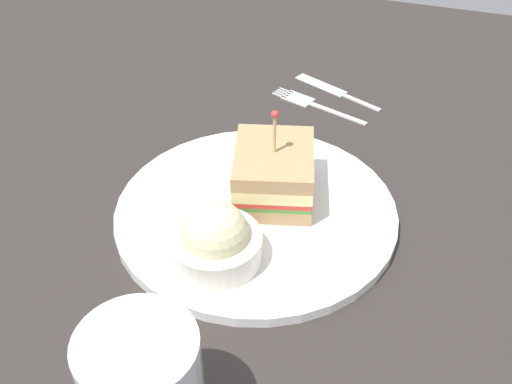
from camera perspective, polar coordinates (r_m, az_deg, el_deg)
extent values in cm
cube|color=#2D2826|center=(60.29, 0.00, -2.96)|extent=(109.95, 109.95, 2.00)
cylinder|color=white|center=(59.28, 0.00, -1.88)|extent=(26.18, 26.18, 1.02)
cube|color=tan|center=(60.12, 1.56, 0.31)|extent=(9.16, 10.28, 1.43)
cube|color=#478438|center=(59.54, 1.58, 1.00)|extent=(9.16, 10.28, 0.40)
cube|color=red|center=(59.27, 1.59, 1.34)|extent=(9.16, 10.28, 0.50)
cube|color=#EFE093|center=(58.74, 1.60, 2.01)|extent=(9.16, 10.28, 1.24)
cube|color=tan|center=(57.94, 1.62, 3.06)|extent=(9.16, 10.28, 1.43)
cylinder|color=tan|center=(56.59, 1.67, 4.98)|extent=(0.30, 0.30, 4.69)
sphere|color=red|center=(55.30, 1.71, 6.99)|extent=(0.70, 0.70, 0.70)
cylinder|color=silver|center=(53.45, -3.63, -4.98)|extent=(7.83, 7.83, 2.53)
sphere|color=beige|center=(52.38, -3.70, -3.76)|extent=(5.64, 5.64, 5.64)
cube|color=silver|center=(74.52, 7.36, 7.05)|extent=(7.30, 2.94, 0.35)
cube|color=silver|center=(76.91, 3.79, 8.40)|extent=(4.11, 3.23, 0.35)
cube|color=silver|center=(78.48, 2.74, 9.13)|extent=(1.95, 0.80, 0.35)
cube|color=silver|center=(78.12, 2.53, 8.98)|extent=(1.95, 0.80, 0.35)
cube|color=silver|center=(77.76, 2.32, 8.83)|extent=(1.95, 0.80, 0.35)
cube|color=silver|center=(77.40, 2.11, 8.68)|extent=(1.95, 0.80, 0.35)
cube|color=silver|center=(77.46, 8.85, 8.24)|extent=(6.83, 3.46, 0.35)
cube|color=silver|center=(80.05, 5.66, 9.63)|extent=(7.01, 4.20, 0.24)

